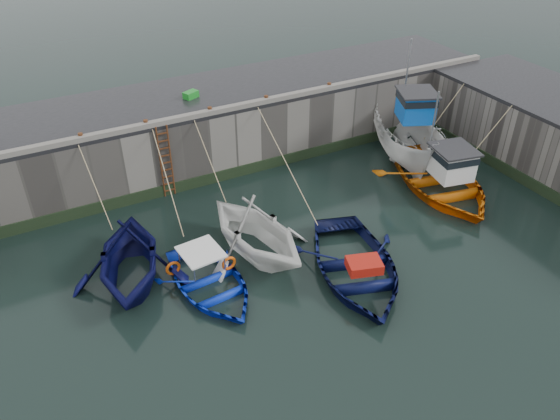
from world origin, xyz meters
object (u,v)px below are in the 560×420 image
ladder (166,162)px  boat_far_white (407,137)px  bollard_a (81,137)px  bollard_c (210,110)px  boat_far_orange (440,181)px  fish_crate (191,95)px  bollard_e (329,86)px  bollard_d (266,99)px  boat_near_blacktrim (256,252)px  boat_near_blue (210,288)px  boat_near_white (133,280)px  bollard_b (146,123)px  boat_near_navy (355,274)px

ladder → boat_far_white: bearing=-10.6°
bollard_a → bollard_c: same height
boat_far_orange → fish_crate: bearing=150.5°
ladder → bollard_e: (8.00, 0.34, 1.71)m
boat_far_orange → bollard_d: bearing=148.1°
boat_near_blacktrim → bollard_c: bearing=71.1°
boat_far_white → bollard_a: 14.28m
bollard_e → boat_near_blue: bearing=-142.8°
boat_near_white → boat_near_blue: 2.75m
ladder → boat_near_white: bearing=-122.0°
ladder → boat_near_blacktrim: size_ratio=0.65×
bollard_e → bollard_b: bearing=180.0°
fish_crate → bollard_b: 3.22m
boat_near_blue → boat_far_orange: bearing=1.3°
boat_far_orange → bollard_b: boat_far_orange is taller
boat_near_white → bollard_e: bearing=41.8°
boat_near_white → boat_far_white: size_ratio=0.67×
bollard_c → bollard_e: (5.80, 0.00, 0.00)m
ladder → boat_near_navy: size_ratio=0.56×
boat_near_blacktrim → bollard_c: size_ratio=17.54×
boat_far_orange → bollard_a: size_ratio=25.48×
fish_crate → bollard_a: size_ratio=2.26×
boat_near_navy → bollard_a: size_ratio=20.32×
boat_near_blue → fish_crate: (2.76, 8.53, 3.31)m
boat_near_white → bollard_a: bearing=108.7°
boat_near_white → fish_crate: size_ratio=7.65×
boat_near_blacktrim → bollard_c: 6.52m
boat_near_white → bollard_d: 9.72m
bollard_e → boat_near_white: bearing=-155.5°
boat_near_white → boat_near_blue: (2.20, -1.64, 0.00)m
bollard_a → bollard_d: 7.80m
boat_near_blue → boat_far_white: 12.38m
boat_near_white → bollard_b: 6.41m
boat_near_navy → boat_far_orange: (6.42, 2.95, 0.42)m
boat_far_white → bollard_e: size_ratio=25.81×
boat_near_blacktrim → boat_far_orange: size_ratio=0.69×
bollard_b → bollard_c: 2.70m
boat_near_blue → fish_crate: fish_crate is taller
boat_far_orange → bollard_a: bearing=169.8°
boat_near_blue → bollard_c: bearing=61.2°
boat_near_white → boat_near_blacktrim: size_ratio=0.99×
ladder → boat_far_orange: boat_far_orange is taller
bollard_b → boat_far_orange: bearing=-26.0°
bollard_a → boat_far_orange: bearing=-21.6°
bollard_c → boat_near_white: bearing=-135.7°
bollard_a → bollard_e: size_ratio=1.00×
bollard_b → bollard_e: size_ratio=1.00×
fish_crate → bollard_a: (-5.08, -1.93, -0.01)m
bollard_a → bollard_d: same height
boat_near_navy → bollard_b: size_ratio=20.32×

